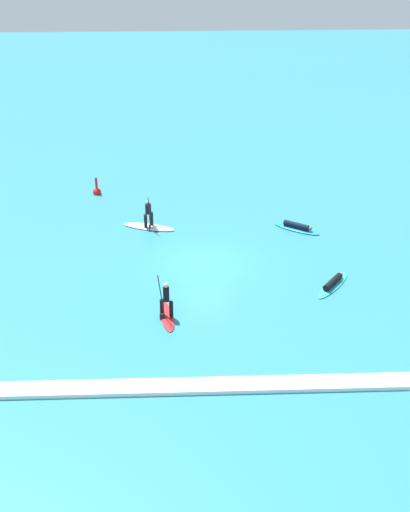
# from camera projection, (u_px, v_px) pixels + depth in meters

# --- Properties ---
(ground_plane) EXTENTS (120.00, 120.00, 0.00)m
(ground_plane) POSITION_uv_depth(u_px,v_px,m) (205.00, 264.00, 36.19)
(ground_plane) COLOR teal
(ground_plane) RESTS_ON ground
(surfer_on_teal_board) EXTENTS (2.30, 2.73, 0.42)m
(surfer_on_teal_board) POSITION_uv_depth(u_px,v_px,m) (333.00, 283.00, 34.24)
(surfer_on_teal_board) COLOR #33C6CC
(surfer_on_teal_board) RESTS_ON ground_plane
(surfer_on_white_board) EXTENTS (3.12, 1.65, 2.03)m
(surfer_on_white_board) POSITION_uv_depth(u_px,v_px,m) (149.00, 222.00, 39.74)
(surfer_on_white_board) COLOR white
(surfer_on_white_board) RESTS_ON ground_plane
(surfer_on_red_board) EXTENTS (0.94, 2.60, 2.34)m
(surfer_on_red_board) POSITION_uv_depth(u_px,v_px,m) (166.00, 308.00, 31.70)
(surfer_on_red_board) COLOR red
(surfer_on_red_board) RESTS_ON ground_plane
(surfer_on_blue_board) EXTENTS (2.66, 2.08, 0.42)m
(surfer_on_blue_board) POSITION_uv_depth(u_px,v_px,m) (297.00, 227.00, 39.63)
(surfer_on_blue_board) COLOR #1E8CD1
(surfer_on_blue_board) RESTS_ON ground_plane
(marker_buoy) EXTENTS (0.51, 0.51, 1.21)m
(marker_buoy) POSITION_uv_depth(u_px,v_px,m) (97.00, 191.00, 44.00)
(marker_buoy) COLOR red
(marker_buoy) RESTS_ON ground_plane
(wave_crest) EXTENTS (22.34, 0.90, 0.18)m
(wave_crest) POSITION_uv_depth(u_px,v_px,m) (214.00, 386.00, 27.54)
(wave_crest) COLOR white
(wave_crest) RESTS_ON ground_plane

